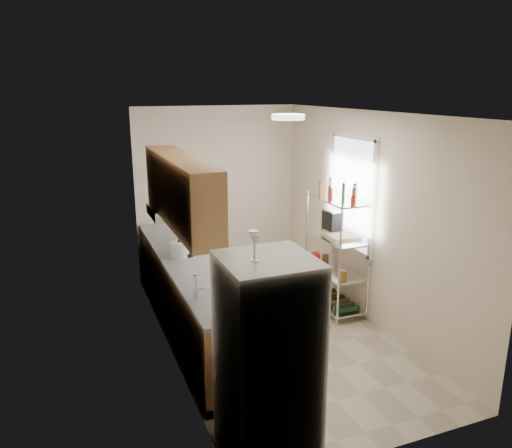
{
  "coord_description": "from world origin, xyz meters",
  "views": [
    {
      "loc": [
        -2.21,
        -5.0,
        2.87
      ],
      "look_at": [
        -0.13,
        0.25,
        1.31
      ],
      "focal_mm": 35.0,
      "sensor_mm": 36.0,
      "label": 1
    }
  ],
  "objects": [
    {
      "name": "ceiling_dome",
      "position": [
        0.0,
        -0.3,
        2.57
      ],
      "size": [
        0.34,
        0.34,
        0.05
      ],
      "primitive_type": "cylinder",
      "color": "white",
      "rests_on": "room"
    },
    {
      "name": "upper_cabinets",
      "position": [
        -1.05,
        0.1,
        1.81
      ],
      "size": [
        0.33,
        2.2,
        0.72
      ],
      "primitive_type": "cube",
      "color": "#AC7A49",
      "rests_on": "room"
    },
    {
      "name": "rice_cooker",
      "position": [
        -0.99,
        0.58,
        0.99
      ],
      "size": [
        0.23,
        0.23,
        0.19
      ],
      "primitive_type": "cylinder",
      "color": "silver",
      "rests_on": "counter_run"
    },
    {
      "name": "wine_glass_a",
      "position": [
        -0.98,
        -1.86,
        1.76
      ],
      "size": [
        0.07,
        0.07,
        0.2
      ],
      "primitive_type": null,
      "color": "silver",
      "rests_on": "refrigerator"
    },
    {
      "name": "wine_glass_b",
      "position": [
        -0.97,
        -1.82,
        1.77
      ],
      "size": [
        0.08,
        0.08,
        0.21
      ],
      "primitive_type": null,
      "color": "silver",
      "rests_on": "refrigerator"
    },
    {
      "name": "range_hood",
      "position": [
        -1.0,
        0.9,
        1.39
      ],
      "size": [
        0.5,
        0.6,
        0.12
      ],
      "primitive_type": "cube",
      "color": "#B7BABC",
      "rests_on": "room"
    },
    {
      "name": "refrigerator",
      "position": [
        -0.87,
        -1.84,
        0.83
      ],
      "size": [
        0.68,
        0.68,
        1.66
      ],
      "primitive_type": "cube",
      "color": "silver",
      "rests_on": "ground"
    },
    {
      "name": "storage_bag",
      "position": [
        0.89,
        0.63,
        0.63
      ],
      "size": [
        0.11,
        0.14,
        0.14
      ],
      "primitive_type": "cube",
      "rotation": [
        0.0,
        0.0,
        -0.22
      ],
      "color": "#9F1D13",
      "rests_on": "bakers_rack"
    },
    {
      "name": "espresso_machine",
      "position": [
        1.05,
        0.52,
        1.16
      ],
      "size": [
        0.18,
        0.27,
        0.3
      ],
      "primitive_type": "cube",
      "rotation": [
        0.0,
        0.0,
        0.04
      ],
      "color": "black",
      "rests_on": "bakers_rack"
    },
    {
      "name": "frying_pan_large",
      "position": [
        -0.93,
        0.63,
        0.92
      ],
      "size": [
        0.31,
        0.31,
        0.05
      ],
      "primitive_type": "cylinder",
      "rotation": [
        0.0,
        0.0,
        0.1
      ],
      "color": "black",
      "rests_on": "counter_run"
    },
    {
      "name": "bakers_rack",
      "position": [
        1.0,
        0.3,
        1.11
      ],
      "size": [
        0.45,
        0.9,
        1.73
      ],
      "color": "silver",
      "rests_on": "ground"
    },
    {
      "name": "frying_pan_small",
      "position": [
        -0.88,
        1.05,
        0.92
      ],
      "size": [
        0.29,
        0.29,
        0.05
      ],
      "primitive_type": "cylinder",
      "rotation": [
        0.0,
        0.0,
        0.33
      ],
      "color": "black",
      "rests_on": "counter_run"
    },
    {
      "name": "room",
      "position": [
        0.0,
        0.0,
        1.3
      ],
      "size": [
        2.52,
        4.42,
        2.62
      ],
      "color": "#BBB098",
      "rests_on": "ground"
    },
    {
      "name": "window",
      "position": [
        1.23,
        0.35,
        1.55
      ],
      "size": [
        0.06,
        1.0,
        1.46
      ],
      "primitive_type": "cube",
      "color": "white",
      "rests_on": "room"
    },
    {
      "name": "counter_run",
      "position": [
        -0.92,
        0.44,
        0.45
      ],
      "size": [
        0.63,
        3.51,
        0.9
      ],
      "color": "#AC7A49",
      "rests_on": "ground"
    },
    {
      "name": "cutting_board",
      "position": [
        1.07,
        0.32,
        1.03
      ],
      "size": [
        0.42,
        0.52,
        0.03
      ],
      "primitive_type": "cube",
      "rotation": [
        0.0,
        0.0,
        -0.09
      ],
      "color": "tan",
      "rests_on": "bakers_rack"
    }
  ]
}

